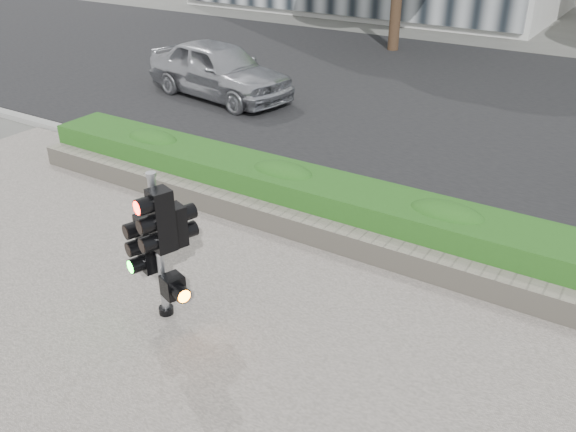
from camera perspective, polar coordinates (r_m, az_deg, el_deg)
The scene contains 7 objects.
ground at distance 7.64m, azimuth -3.32°, elevation -9.04°, with size 120.00×120.00×0.00m, color #51514C.
road at distance 16.03m, azimuth 18.15°, elevation 9.78°, with size 60.00×13.00×0.02m, color black.
curb at distance 9.94m, azimuth 7.23°, elevation 0.49°, with size 60.00×0.25×0.12m, color gray.
stone_wall at distance 8.88m, azimuth 3.75°, elevation -1.80°, with size 12.00×0.32×0.34m, color gray.
hedge at distance 9.32m, azimuth 5.73°, elevation 0.77°, with size 12.00×1.00×0.68m, color #3B8E2B.
traffic_signal at distance 7.15m, azimuth -11.76°, elevation -2.19°, with size 0.69×0.58×1.88m.
car_silver at distance 15.85m, azimuth -6.48°, elevation 13.47°, with size 1.66×4.14×1.41m, color #A9AAB0.
Camera 1 is at (3.64, -4.93, 4.56)m, focal length 38.00 mm.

